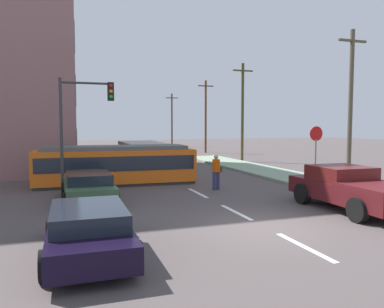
{
  "coord_description": "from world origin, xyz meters",
  "views": [
    {
      "loc": [
        -5.68,
        -9.85,
        3.06
      ],
      "look_at": [
        0.71,
        8.88,
        1.55
      ],
      "focal_mm": 35.14,
      "sensor_mm": 36.0,
      "label": 1
    }
  ],
  "objects_px": {
    "utility_pole_far": "(206,115)",
    "traffic_light_mast": "(82,114)",
    "city_bus": "(142,154)",
    "pedestrian_crossing": "(216,170)",
    "parked_sedan_mid": "(88,186)",
    "utility_pole_mid": "(242,111)",
    "utility_pole_distant": "(172,119)",
    "parked_sedan_far": "(64,166)",
    "parked_sedan_furthest": "(64,157)",
    "parked_sedan_near": "(88,229)",
    "streetcar_tram": "(116,164)",
    "utility_pole_near": "(351,103)",
    "pickup_truck_parked": "(350,188)",
    "stop_sign": "(316,142)"
  },
  "relations": [
    {
      "from": "streetcar_tram",
      "to": "utility_pole_distant",
      "type": "xyz_separation_m",
      "value": [
        12.17,
        32.27,
        2.94
      ]
    },
    {
      "from": "traffic_light_mast",
      "to": "utility_pole_far",
      "type": "relative_size",
      "value": 0.64
    },
    {
      "from": "pickup_truck_parked",
      "to": "traffic_light_mast",
      "type": "height_order",
      "value": "traffic_light_mast"
    },
    {
      "from": "pedestrian_crossing",
      "to": "parked_sedan_far",
      "type": "xyz_separation_m",
      "value": [
        -6.89,
        7.27,
        -0.32
      ]
    },
    {
      "from": "parked_sedan_far",
      "to": "traffic_light_mast",
      "type": "bearing_deg",
      "value": -81.8
    },
    {
      "from": "parked_sedan_far",
      "to": "parked_sedan_furthest",
      "type": "distance_m",
      "value": 6.89
    },
    {
      "from": "parked_sedan_near",
      "to": "utility_pole_far",
      "type": "height_order",
      "value": "utility_pole_far"
    },
    {
      "from": "city_bus",
      "to": "traffic_light_mast",
      "type": "height_order",
      "value": "traffic_light_mast"
    },
    {
      "from": "streetcar_tram",
      "to": "utility_pole_mid",
      "type": "xyz_separation_m",
      "value": [
        11.76,
        8.95,
        3.26
      ]
    },
    {
      "from": "parked_sedan_near",
      "to": "parked_sedan_far",
      "type": "height_order",
      "value": "same"
    },
    {
      "from": "city_bus",
      "to": "stop_sign",
      "type": "relative_size",
      "value": 1.92
    },
    {
      "from": "utility_pole_far",
      "to": "city_bus",
      "type": "bearing_deg",
      "value": -124.83
    },
    {
      "from": "parked_sedan_furthest",
      "to": "utility_pole_near",
      "type": "xyz_separation_m",
      "value": [
        14.9,
        -13.85,
        3.67
      ]
    },
    {
      "from": "pickup_truck_parked",
      "to": "utility_pole_mid",
      "type": "distance_m",
      "value": 18.75
    },
    {
      "from": "parked_sedan_furthest",
      "to": "utility_pole_far",
      "type": "distance_m",
      "value": 17.93
    },
    {
      "from": "parked_sedan_far",
      "to": "pedestrian_crossing",
      "type": "bearing_deg",
      "value": -46.51
    },
    {
      "from": "parked_sedan_mid",
      "to": "stop_sign",
      "type": "distance_m",
      "value": 11.64
    },
    {
      "from": "city_bus",
      "to": "pedestrian_crossing",
      "type": "distance_m",
      "value": 8.73
    },
    {
      "from": "parked_sedan_far",
      "to": "stop_sign",
      "type": "bearing_deg",
      "value": -30.69
    },
    {
      "from": "parked_sedan_near",
      "to": "parked_sedan_furthest",
      "type": "height_order",
      "value": "same"
    },
    {
      "from": "streetcar_tram",
      "to": "utility_pole_distant",
      "type": "distance_m",
      "value": 34.62
    },
    {
      "from": "parked_sedan_mid",
      "to": "utility_pole_mid",
      "type": "xyz_separation_m",
      "value": [
        13.41,
        13.23,
        3.67
      ]
    },
    {
      "from": "parked_sedan_mid",
      "to": "parked_sedan_far",
      "type": "distance_m",
      "value": 8.29
    },
    {
      "from": "utility_pole_near",
      "to": "utility_pole_distant",
      "type": "relative_size",
      "value": 1.08
    },
    {
      "from": "city_bus",
      "to": "utility_pole_near",
      "type": "height_order",
      "value": "utility_pole_near"
    },
    {
      "from": "stop_sign",
      "to": "utility_pole_mid",
      "type": "distance_m",
      "value": 12.7
    },
    {
      "from": "parked_sedan_mid",
      "to": "utility_pole_near",
      "type": "bearing_deg",
      "value": 5.19
    },
    {
      "from": "streetcar_tram",
      "to": "utility_pole_distant",
      "type": "height_order",
      "value": "utility_pole_distant"
    },
    {
      "from": "city_bus",
      "to": "parked_sedan_near",
      "type": "xyz_separation_m",
      "value": [
        -4.49,
        -15.99,
        -0.48
      ]
    },
    {
      "from": "city_bus",
      "to": "pedestrian_crossing",
      "type": "bearing_deg",
      "value": -77.71
    },
    {
      "from": "traffic_light_mast",
      "to": "utility_pole_near",
      "type": "bearing_deg",
      "value": -4.01
    },
    {
      "from": "city_bus",
      "to": "pickup_truck_parked",
      "type": "relative_size",
      "value": 1.1
    },
    {
      "from": "pickup_truck_parked",
      "to": "parked_sedan_near",
      "type": "height_order",
      "value": "pickup_truck_parked"
    },
    {
      "from": "pickup_truck_parked",
      "to": "parked_sedan_near",
      "type": "bearing_deg",
      "value": -168.6
    },
    {
      "from": "utility_pole_near",
      "to": "utility_pole_far",
      "type": "distance_m",
      "value": 22.79
    },
    {
      "from": "pedestrian_crossing",
      "to": "parked_sedan_near",
      "type": "distance_m",
      "value": 9.8
    },
    {
      "from": "pickup_truck_parked",
      "to": "parked_sedan_near",
      "type": "xyz_separation_m",
      "value": [
        -9.26,
        -1.87,
        -0.17
      ]
    },
    {
      "from": "pedestrian_crossing",
      "to": "stop_sign",
      "type": "bearing_deg",
      "value": -1.18
    },
    {
      "from": "utility_pole_far",
      "to": "parked_sedan_near",
      "type": "bearing_deg",
      "value": -115.58
    },
    {
      "from": "parked_sedan_mid",
      "to": "parked_sedan_near",
      "type": "bearing_deg",
      "value": -93.39
    },
    {
      "from": "parked_sedan_mid",
      "to": "utility_pole_mid",
      "type": "distance_m",
      "value": 19.19
    },
    {
      "from": "parked_sedan_near",
      "to": "traffic_light_mast",
      "type": "height_order",
      "value": "traffic_light_mast"
    },
    {
      "from": "utility_pole_mid",
      "to": "utility_pole_distant",
      "type": "height_order",
      "value": "utility_pole_mid"
    },
    {
      "from": "parked_sedan_near",
      "to": "utility_pole_mid",
      "type": "distance_m",
      "value": 24.34
    },
    {
      "from": "parked_sedan_mid",
      "to": "utility_pole_far",
      "type": "distance_m",
      "value": 28.18
    },
    {
      "from": "utility_pole_mid",
      "to": "pedestrian_crossing",
      "type": "bearing_deg",
      "value": -121.3
    },
    {
      "from": "streetcar_tram",
      "to": "parked_sedan_near",
      "type": "distance_m",
      "value": 10.96
    },
    {
      "from": "streetcar_tram",
      "to": "pickup_truck_parked",
      "type": "distance_m",
      "value": 11.46
    },
    {
      "from": "traffic_light_mast",
      "to": "utility_pole_mid",
      "type": "relative_size",
      "value": 0.63
    },
    {
      "from": "utility_pole_far",
      "to": "traffic_light_mast",
      "type": "bearing_deg",
      "value": -123.28
    }
  ]
}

